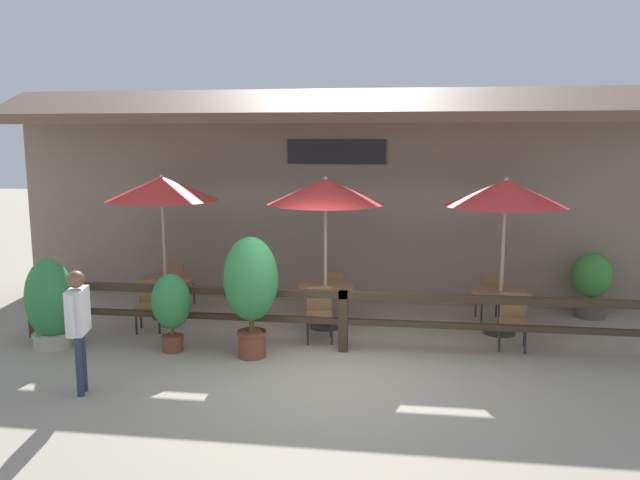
{
  "coord_description": "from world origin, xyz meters",
  "views": [
    {
      "loc": [
        0.92,
        -8.16,
        3.23
      ],
      "look_at": [
        -0.41,
        1.43,
        1.67
      ],
      "focal_mm": 35.0,
      "sensor_mm": 36.0,
      "label": 1
    }
  ],
  "objects_px": {
    "chair_far_wallside": "(491,295)",
    "chair_middle_wallside": "(332,291)",
    "pedestrian": "(78,316)",
    "patio_umbrella_near": "(162,189)",
    "dining_table_near": "(166,286)",
    "dining_table_middle": "(325,294)",
    "chair_near_wallside": "(178,282)",
    "potted_plant_corner_fern": "(251,285)",
    "patio_umbrella_far": "(506,193)",
    "chair_middle_streetside": "(319,311)",
    "potted_plant_broad_leaf": "(592,282)",
    "potted_plant_entrance_palm": "(50,304)",
    "chair_far_streetside": "(513,318)",
    "dining_table_far": "(501,299)",
    "potted_plant_tall_tropical": "(171,305)",
    "patio_umbrella_middle": "(326,192)",
    "chair_near_streetside": "(150,302)"
  },
  "relations": [
    {
      "from": "patio_umbrella_far",
      "to": "chair_middle_streetside",
      "type": "bearing_deg",
      "value": -165.61
    },
    {
      "from": "potted_plant_tall_tropical",
      "to": "potted_plant_broad_leaf",
      "type": "xyz_separation_m",
      "value": [
        6.92,
        2.86,
        -0.07
      ]
    },
    {
      "from": "dining_table_near",
      "to": "chair_near_wallside",
      "type": "xyz_separation_m",
      "value": [
        -0.05,
        0.77,
        -0.11
      ]
    },
    {
      "from": "dining_table_near",
      "to": "chair_middle_streetside",
      "type": "relative_size",
      "value": 1.13
    },
    {
      "from": "dining_table_near",
      "to": "patio_umbrella_near",
      "type": "bearing_deg",
      "value": 90.0
    },
    {
      "from": "chair_far_streetside",
      "to": "potted_plant_entrance_palm",
      "type": "relative_size",
      "value": 0.61
    },
    {
      "from": "patio_umbrella_middle",
      "to": "potted_plant_tall_tropical",
      "type": "distance_m",
      "value": 3.14
    },
    {
      "from": "dining_table_middle",
      "to": "potted_plant_broad_leaf",
      "type": "height_order",
      "value": "potted_plant_broad_leaf"
    },
    {
      "from": "dining_table_near",
      "to": "potted_plant_corner_fern",
      "type": "distance_m",
      "value": 2.83
    },
    {
      "from": "potted_plant_tall_tropical",
      "to": "potted_plant_corner_fern",
      "type": "distance_m",
      "value": 1.34
    },
    {
      "from": "dining_table_near",
      "to": "chair_middle_wallside",
      "type": "xyz_separation_m",
      "value": [
        3.0,
        0.47,
        -0.11
      ]
    },
    {
      "from": "chair_middle_streetside",
      "to": "potted_plant_corner_fern",
      "type": "height_order",
      "value": "potted_plant_corner_fern"
    },
    {
      "from": "dining_table_middle",
      "to": "potted_plant_tall_tropical",
      "type": "bearing_deg",
      "value": -144.57
    },
    {
      "from": "patio_umbrella_far",
      "to": "dining_table_middle",
      "type": "bearing_deg",
      "value": -178.73
    },
    {
      "from": "patio_umbrella_middle",
      "to": "chair_middle_wallside",
      "type": "xyz_separation_m",
      "value": [
        0.03,
        0.69,
        -1.89
      ]
    },
    {
      "from": "chair_near_streetside",
      "to": "potted_plant_corner_fern",
      "type": "height_order",
      "value": "potted_plant_corner_fern"
    },
    {
      "from": "potted_plant_tall_tropical",
      "to": "potted_plant_broad_leaf",
      "type": "height_order",
      "value": "potted_plant_tall_tropical"
    },
    {
      "from": "dining_table_middle",
      "to": "potted_plant_broad_leaf",
      "type": "xyz_separation_m",
      "value": [
        4.75,
        1.31,
        0.06
      ]
    },
    {
      "from": "chair_near_wallside",
      "to": "chair_far_streetside",
      "type": "bearing_deg",
      "value": 174.93
    },
    {
      "from": "patio_umbrella_middle",
      "to": "patio_umbrella_far",
      "type": "xyz_separation_m",
      "value": [
        2.95,
        0.07,
        0.0
      ]
    },
    {
      "from": "patio_umbrella_middle",
      "to": "dining_table_near",
      "type": "bearing_deg",
      "value": 175.72
    },
    {
      "from": "patio_umbrella_middle",
      "to": "potted_plant_corner_fern",
      "type": "distance_m",
      "value": 2.25
    },
    {
      "from": "dining_table_middle",
      "to": "chair_near_wallside",
      "type": "bearing_deg",
      "value": 161.77
    },
    {
      "from": "patio_umbrella_far",
      "to": "pedestrian",
      "type": "distance_m",
      "value": 6.72
    },
    {
      "from": "patio_umbrella_near",
      "to": "potted_plant_broad_leaf",
      "type": "xyz_separation_m",
      "value": [
        7.72,
        1.09,
        -1.72
      ]
    },
    {
      "from": "dining_table_near",
      "to": "chair_far_wallside",
      "type": "xyz_separation_m",
      "value": [
        5.86,
        0.57,
        -0.11
      ]
    },
    {
      "from": "dining_table_middle",
      "to": "chair_far_wallside",
      "type": "bearing_deg",
      "value": 15.37
    },
    {
      "from": "chair_near_wallside",
      "to": "potted_plant_broad_leaf",
      "type": "xyz_separation_m",
      "value": [
        7.77,
        0.32,
        0.17
      ]
    },
    {
      "from": "chair_middle_streetside",
      "to": "potted_plant_broad_leaf",
      "type": "relative_size",
      "value": 0.72
    },
    {
      "from": "chair_middle_wallside",
      "to": "patio_umbrella_middle",
      "type": "bearing_deg",
      "value": 84.54
    },
    {
      "from": "chair_near_wallside",
      "to": "pedestrian",
      "type": "height_order",
      "value": "pedestrian"
    },
    {
      "from": "potted_plant_broad_leaf",
      "to": "patio_umbrella_near",
      "type": "bearing_deg",
      "value": -171.96
    },
    {
      "from": "patio_umbrella_near",
      "to": "chair_middle_wallside",
      "type": "relative_size",
      "value": 3.06
    },
    {
      "from": "potted_plant_tall_tropical",
      "to": "pedestrian",
      "type": "distance_m",
      "value": 1.84
    },
    {
      "from": "chair_far_wallside",
      "to": "chair_middle_wallside",
      "type": "bearing_deg",
      "value": -7.33
    },
    {
      "from": "chair_near_streetside",
      "to": "chair_far_streetside",
      "type": "xyz_separation_m",
      "value": [
        5.99,
        -0.11,
        0.0
      ]
    },
    {
      "from": "chair_middle_streetside",
      "to": "potted_plant_broad_leaf",
      "type": "distance_m",
      "value": 5.16
    },
    {
      "from": "chair_middle_streetside",
      "to": "potted_plant_entrance_palm",
      "type": "distance_m",
      "value": 4.23
    },
    {
      "from": "chair_near_wallside",
      "to": "patio_umbrella_far",
      "type": "height_order",
      "value": "patio_umbrella_far"
    },
    {
      "from": "chair_near_streetside",
      "to": "dining_table_far",
      "type": "height_order",
      "value": "chair_near_streetside"
    },
    {
      "from": "potted_plant_corner_fern",
      "to": "potted_plant_tall_tropical",
      "type": "bearing_deg",
      "value": 176.21
    },
    {
      "from": "potted_plant_corner_fern",
      "to": "pedestrian",
      "type": "relative_size",
      "value": 1.13
    },
    {
      "from": "chair_far_wallside",
      "to": "pedestrian",
      "type": "relative_size",
      "value": 0.53
    },
    {
      "from": "potted_plant_entrance_palm",
      "to": "pedestrian",
      "type": "distance_m",
      "value": 2.18
    },
    {
      "from": "chair_middle_wallside",
      "to": "potted_plant_tall_tropical",
      "type": "xyz_separation_m",
      "value": [
        -2.2,
        -2.24,
        0.24
      ]
    },
    {
      "from": "dining_table_near",
      "to": "potted_plant_corner_fern",
      "type": "bearing_deg",
      "value": -41.82
    },
    {
      "from": "chair_far_wallside",
      "to": "dining_table_far",
      "type": "bearing_deg",
      "value": 85.6
    },
    {
      "from": "chair_near_streetside",
      "to": "chair_near_wallside",
      "type": "xyz_separation_m",
      "value": [
        -0.08,
        1.55,
        0.0
      ]
    },
    {
      "from": "chair_middle_wallside",
      "to": "potted_plant_corner_fern",
      "type": "height_order",
      "value": "potted_plant_corner_fern"
    },
    {
      "from": "potted_plant_broad_leaf",
      "to": "chair_near_wallside",
      "type": "bearing_deg",
      "value": -177.68
    }
  ]
}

